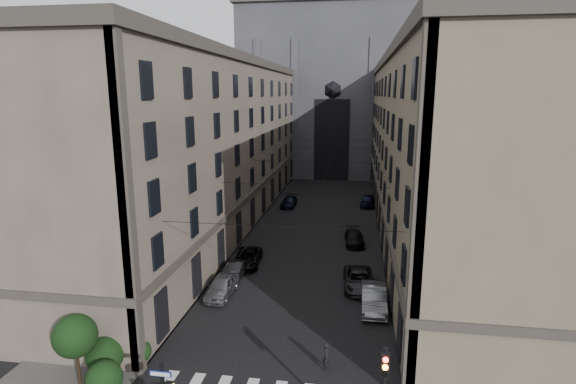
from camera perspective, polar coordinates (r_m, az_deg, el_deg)
The scene contains 16 objects.
sidewalk_left at distance 54.35m, azimuth -7.42°, elevation -3.55°, with size 7.00×80.00×0.15m, color #383533.
sidewalk_right at distance 52.70m, azimuth 15.18°, elevation -4.40°, with size 7.00×80.00×0.15m, color #383533.
building_left at distance 53.48m, azimuth -10.74°, elevation 6.20°, with size 13.60×60.60×18.85m.
building_right at distance 51.32m, azimuth 19.04°, elevation 5.49°, with size 13.60×60.60×18.85m.
gothic_tower at distance 89.28m, azimuth 6.13°, elevation 14.17°, with size 35.00×23.00×58.00m.
shrub_cluster at distance 26.59m, azimuth -23.08°, elevation -18.21°, with size 3.90×4.40×3.90m.
tram_wires at distance 50.57m, azimuth 3.78°, elevation 3.65°, with size 14.00×60.00×0.43m.
car_left_near at distance 34.82m, azimuth -8.40°, elevation -11.74°, with size 1.77×4.40×1.50m, color gray.
car_left_midnear at distance 37.70m, azimuth -6.81°, elevation -9.92°, with size 1.38×3.95×1.30m, color black.
car_left_midfar at distance 40.39m, azimuth -5.21°, elevation -8.29°, with size 2.23×4.84×1.35m, color black.
car_left_far at distance 60.46m, azimuth 0.14°, elevation -1.25°, with size 1.82×4.47×1.30m, color black.
car_right_near at distance 33.05m, azimuth 10.84°, elevation -13.10°, with size 1.70×4.86×1.60m, color slate.
car_right_midnear at distance 36.12m, azimuth 9.00°, elevation -10.94°, with size 2.30×4.99×1.39m, color black.
car_right_midfar at distance 46.08m, azimuth 8.41°, elevation -5.77°, with size 1.83×4.50×1.31m, color black.
car_right_far at distance 61.58m, azimuth 10.10°, elevation -1.08°, with size 1.81×4.51×1.54m, color black.
pedestrian at distance 26.31m, azimuth 4.94°, elevation -20.07°, with size 0.58×0.38×1.60m, color black.
Camera 1 is at (4.21, -14.18, 14.90)m, focal length 28.00 mm.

